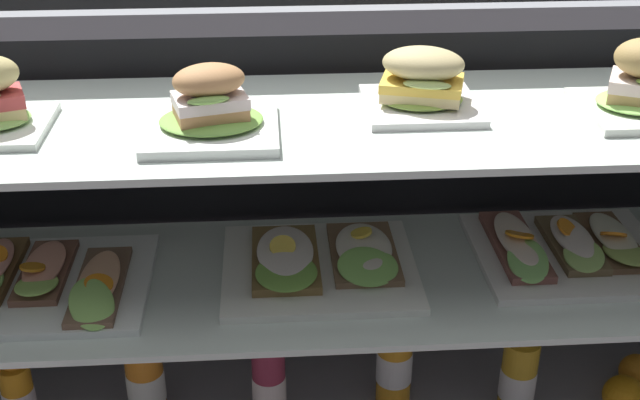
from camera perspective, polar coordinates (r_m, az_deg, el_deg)
The scene contains 17 objects.
case_frame at distance 1.51m, azimuth -0.33°, elevation 1.65°, with size 1.56×0.47×0.90m.
riser_lower_tier at distance 1.56m, azimuth -0.00°, elevation -10.36°, with size 1.49×0.40×0.31m.
shelf_lower_glass at distance 1.46m, azimuth -0.00°, elevation -5.39°, with size 1.51×0.42×0.01m, color silver.
riser_upper_tier at distance 1.39m, azimuth -0.00°, elevation -0.22°, with size 1.49×0.40×0.29m.
shelf_upper_glass at distance 1.32m, azimuth -0.00°, elevation 5.49°, with size 1.51×0.42×0.01m, color silver.
plated_roll_sandwich_right_of_center at distance 1.26m, azimuth -7.52°, elevation 6.08°, with size 0.20×0.20×0.11m.
plated_roll_sandwich_near_right_corner at distance 1.35m, azimuth 7.03°, elevation 7.87°, with size 0.18×0.18×0.10m.
open_sandwich_tray_far_right at distance 1.49m, azimuth -18.37°, elevation -5.26°, with size 0.34×0.31×0.06m.
open_sandwich_tray_mid_left at distance 1.46m, azimuth 0.10°, elevation -4.24°, with size 0.34×0.30×0.06m.
open_sandwich_tray_near_right_corner at distance 1.57m, azimuth 16.61°, elevation -3.18°, with size 0.34×0.30×0.06m.
juice_bottle_front_middle at distance 1.67m, azimuth -19.99°, elevation -12.54°, with size 0.06×0.06×0.19m.
juice_bottle_tucked_behind at distance 1.64m, azimuth -11.93°, elevation -11.89°, with size 0.07×0.07×0.21m.
juice_bottle_front_left_end at distance 1.59m, azimuth -3.53°, elevation -12.26°, with size 0.06×0.06×0.23m.
juice_bottle_front_fourth at distance 1.63m, azimuth 5.15°, elevation -10.83°, with size 0.07×0.07×0.24m.
juice_bottle_near_post at distance 1.67m, azimuth 13.45°, elevation -11.44°, with size 0.07×0.07×0.21m.
orange_fruit_beside_bottles at distance 1.81m, azimuth 20.95°, elevation -10.96°, with size 0.07×0.07×0.07m, color orange.
orange_fruit_near_left_post at distance 1.74m, azimuth 20.16°, elevation -12.53°, with size 0.08×0.08×0.08m, color orange.
Camera 1 is at (-0.08, -1.22, 1.15)m, focal length 46.54 mm.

